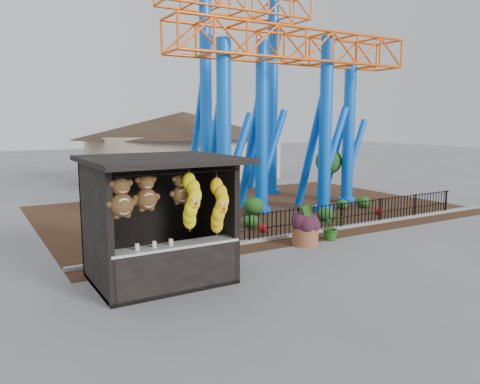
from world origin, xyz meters
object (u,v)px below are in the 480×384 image
terracotta_planter (305,236)px  potted_plant (331,227)px  roller_coaster (271,65)px  prize_booth (161,222)px

terracotta_planter → potted_plant: 1.19m
terracotta_planter → potted_plant: (1.18, 0.08, 0.13)m
roller_coaster → terracotta_planter: bearing=-114.5°
prize_booth → terracotta_planter: bearing=11.2°
roller_coaster → terracotta_planter: size_ratio=13.00×
potted_plant → prize_booth: bearing=-146.5°
terracotta_planter → potted_plant: potted_plant is taller
roller_coaster → terracotta_planter: 9.25m
prize_booth → potted_plant: bearing=9.9°
prize_booth → potted_plant: (6.46, 1.12, -1.11)m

